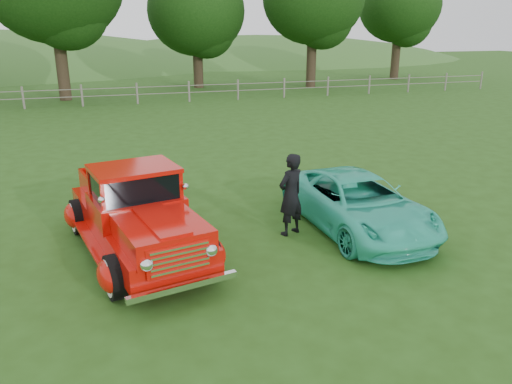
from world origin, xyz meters
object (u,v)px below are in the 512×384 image
object	(u,v)px
tree_near_east	(196,11)
man	(291,195)
red_pickup	(136,215)
tree_far_east	(400,5)
teal_sedan	(358,203)

from	to	relation	value
tree_near_east	man	xyz separation A→B (m)	(-3.60, -27.31, -4.36)
tree_near_east	red_pickup	bearing A→B (deg)	-103.96
tree_far_east	man	distance (m)	35.37
tree_far_east	red_pickup	size ratio (longest dim) A/B	1.69
tree_far_east	man	bearing A→B (deg)	-126.04
tree_far_east	man	world-z (taller)	tree_far_east
tree_near_east	red_pickup	xyz separation A→B (m)	(-6.78, -27.29, -4.45)
tree_near_east	man	world-z (taller)	tree_near_east
teal_sedan	tree_far_east	bearing A→B (deg)	54.10
tree_near_east	tree_far_east	xyz separation A→B (m)	(17.00, 1.00, 0.61)
tree_near_east	tree_far_east	world-z (taller)	tree_far_east
red_pickup	man	size ratio (longest dim) A/B	2.95
tree_near_east	teal_sedan	bearing A→B (deg)	-94.40
red_pickup	teal_sedan	xyz separation A→B (m)	(4.67, -0.22, -0.19)
red_pickup	man	bearing A→B (deg)	-11.88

